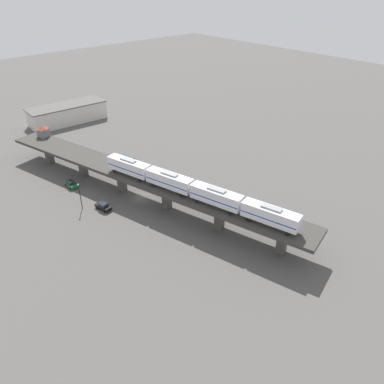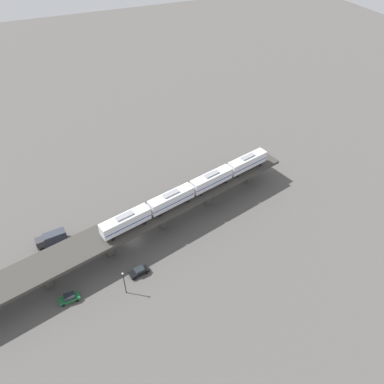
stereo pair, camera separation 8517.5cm
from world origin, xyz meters
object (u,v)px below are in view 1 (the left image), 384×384
(subway_train, at_px, (192,188))
(street_car_green, at_px, (71,184))
(signal_hut, at_px, (43,131))
(warehouse_building, at_px, (68,113))
(street_lamp, at_px, (80,194))
(delivery_truck, at_px, (124,160))
(street_car_black, at_px, (103,206))

(subway_train, relative_size, street_car_green, 11.10)
(signal_hut, relative_size, warehouse_building, 0.13)
(street_lamp, xyz_separation_m, warehouse_building, (25.21, 58.42, -0.70))
(street_car_green, xyz_separation_m, street_lamp, (-2.79, -11.54, 3.17))
(street_car_green, xyz_separation_m, warehouse_building, (22.42, 46.88, 2.47))
(delivery_truck, relative_size, street_lamp, 1.07)
(signal_hut, xyz_separation_m, street_lamp, (-6.32, -34.41, -4.35))
(street_car_green, height_order, warehouse_building, warehouse_building)
(signal_hut, xyz_separation_m, delivery_truck, (14.49, -21.75, -6.70))
(street_car_black, distance_m, street_car_green, 15.64)
(subway_train, distance_m, street_car_black, 23.96)
(street_car_black, height_order, street_lamp, street_lamp)
(street_lamp, bearing_deg, street_car_green, 76.40)
(delivery_truck, bearing_deg, warehouse_building, 84.50)
(street_lamp, height_order, warehouse_building, street_lamp)
(subway_train, xyz_separation_m, street_lamp, (-16.43, 22.57, -5.09))
(subway_train, height_order, street_car_black, subway_train)
(delivery_truck, xyz_separation_m, street_lamp, (-20.81, -12.65, 2.35))
(street_car_black, relative_size, warehouse_building, 0.16)
(subway_train, height_order, delivery_truck, subway_train)
(signal_hut, height_order, street_car_green, signal_hut)
(subway_train, bearing_deg, street_lamp, 126.06)
(street_car_green, relative_size, warehouse_building, 0.15)
(street_car_green, distance_m, delivery_truck, 18.07)
(delivery_truck, bearing_deg, subway_train, -97.08)
(street_car_black, bearing_deg, signal_hut, 85.98)
(street_car_green, xyz_separation_m, delivery_truck, (18.01, 1.11, 0.82))
(street_car_black, distance_m, delivery_truck, 24.01)
(street_lamp, bearing_deg, warehouse_building, 66.66)
(street_car_green, relative_size, delivery_truck, 0.60)
(signal_hut, bearing_deg, subway_train, -79.94)
(subway_train, xyz_separation_m, street_car_black, (-12.82, 18.48, -8.26))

